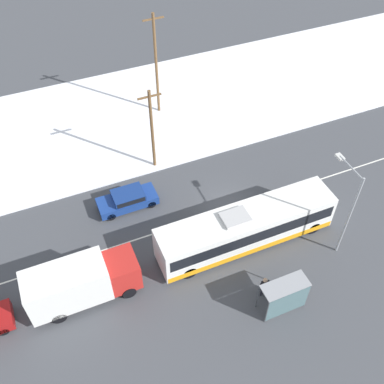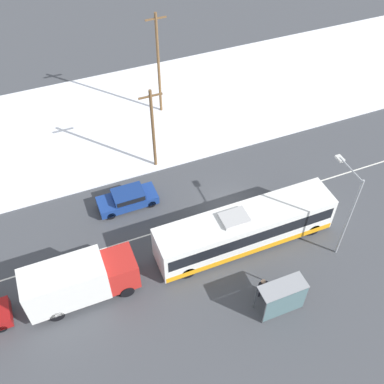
{
  "view_description": "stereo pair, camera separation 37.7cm",
  "coord_description": "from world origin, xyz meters",
  "px_view_note": "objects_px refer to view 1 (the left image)",
  "views": [
    {
      "loc": [
        -11.26,
        -19.29,
        25.22
      ],
      "look_at": [
        -2.44,
        1.49,
        1.4
      ],
      "focal_mm": 42.0,
      "sensor_mm": 36.0,
      "label": 1
    },
    {
      "loc": [
        -10.92,
        -19.43,
        25.22
      ],
      "look_at": [
        -2.44,
        1.49,
        1.4
      ],
      "focal_mm": 42.0,
      "sensor_mm": 36.0,
      "label": 2
    }
  ],
  "objects_px": {
    "city_bus": "(246,228)",
    "sedan_car": "(128,199)",
    "bus_shelter": "(286,295)",
    "streetlamp": "(348,201)",
    "utility_pole_snowlot": "(156,64)",
    "pedestrian_at_stop": "(264,285)",
    "box_truck": "(80,282)",
    "utility_pole_roadside": "(152,129)"
  },
  "relations": [
    {
      "from": "city_bus",
      "to": "sedan_car",
      "type": "height_order",
      "value": "city_bus"
    },
    {
      "from": "city_bus",
      "to": "bus_shelter",
      "type": "distance_m",
      "value": 5.62
    },
    {
      "from": "streetlamp",
      "to": "utility_pole_snowlot",
      "type": "height_order",
      "value": "utility_pole_snowlot"
    },
    {
      "from": "city_bus",
      "to": "utility_pole_snowlot",
      "type": "distance_m",
      "value": 16.97
    },
    {
      "from": "pedestrian_at_stop",
      "to": "city_bus",
      "type": "bearing_deg",
      "value": 78.11
    },
    {
      "from": "box_truck",
      "to": "utility_pole_snowlot",
      "type": "height_order",
      "value": "utility_pole_snowlot"
    },
    {
      "from": "city_bus",
      "to": "sedan_car",
      "type": "bearing_deg",
      "value": 135.24
    },
    {
      "from": "sedan_car",
      "to": "utility_pole_roadside",
      "type": "height_order",
      "value": "utility_pole_roadside"
    },
    {
      "from": "streetlamp",
      "to": "box_truck",
      "type": "bearing_deg",
      "value": 171.14
    },
    {
      "from": "utility_pole_snowlot",
      "to": "sedan_car",
      "type": "bearing_deg",
      "value": -121.15
    },
    {
      "from": "bus_shelter",
      "to": "streetlamp",
      "type": "height_order",
      "value": "streetlamp"
    },
    {
      "from": "box_truck",
      "to": "pedestrian_at_stop",
      "type": "relative_size",
      "value": 3.84
    },
    {
      "from": "city_bus",
      "to": "utility_pole_roadside",
      "type": "relative_size",
      "value": 1.73
    },
    {
      "from": "city_bus",
      "to": "utility_pole_roadside",
      "type": "bearing_deg",
      "value": 107.75
    },
    {
      "from": "box_truck",
      "to": "utility_pole_snowlot",
      "type": "xyz_separation_m",
      "value": [
        11.08,
        16.61,
        3.15
      ]
    },
    {
      "from": "sedan_car",
      "to": "pedestrian_at_stop",
      "type": "distance_m",
      "value": 11.95
    },
    {
      "from": "bus_shelter",
      "to": "utility_pole_snowlot",
      "type": "height_order",
      "value": "utility_pole_snowlot"
    },
    {
      "from": "city_bus",
      "to": "utility_pole_roadside",
      "type": "distance_m",
      "value": 10.5
    },
    {
      "from": "sedan_car",
      "to": "pedestrian_at_stop",
      "type": "relative_size",
      "value": 2.48
    },
    {
      "from": "box_truck",
      "to": "bus_shelter",
      "type": "bearing_deg",
      "value": -26.99
    },
    {
      "from": "city_bus",
      "to": "bus_shelter",
      "type": "height_order",
      "value": "city_bus"
    },
    {
      "from": "box_truck",
      "to": "utility_pole_snowlot",
      "type": "bearing_deg",
      "value": 56.31
    },
    {
      "from": "sedan_car",
      "to": "utility_pole_roadside",
      "type": "distance_m",
      "value": 5.63
    },
    {
      "from": "box_truck",
      "to": "utility_pole_roadside",
      "type": "xyz_separation_m",
      "value": [
        8.2,
        9.75,
        2.05
      ]
    },
    {
      "from": "city_bus",
      "to": "pedestrian_at_stop",
      "type": "distance_m",
      "value": 4.3
    },
    {
      "from": "box_truck",
      "to": "pedestrian_at_stop",
      "type": "bearing_deg",
      "value": -21.93
    },
    {
      "from": "box_truck",
      "to": "sedan_car",
      "type": "bearing_deg",
      "value": 52.52
    },
    {
      "from": "utility_pole_roadside",
      "to": "utility_pole_snowlot",
      "type": "height_order",
      "value": "utility_pole_snowlot"
    },
    {
      "from": "utility_pole_roadside",
      "to": "utility_pole_snowlot",
      "type": "xyz_separation_m",
      "value": [
        2.88,
        6.86,
        1.1
      ]
    },
    {
      "from": "box_truck",
      "to": "sedan_car",
      "type": "xyz_separation_m",
      "value": [
        4.88,
        6.37,
        -0.99
      ]
    },
    {
      "from": "sedan_car",
      "to": "utility_pole_snowlot",
      "type": "height_order",
      "value": "utility_pole_snowlot"
    },
    {
      "from": "box_truck",
      "to": "city_bus",
      "type": "bearing_deg",
      "value": -0.09
    },
    {
      "from": "utility_pole_snowlot",
      "to": "box_truck",
      "type": "bearing_deg",
      "value": -123.69
    },
    {
      "from": "sedan_car",
      "to": "bus_shelter",
      "type": "distance_m",
      "value": 13.52
    },
    {
      "from": "box_truck",
      "to": "bus_shelter",
      "type": "relative_size",
      "value": 2.36
    },
    {
      "from": "streetlamp",
      "to": "utility_pole_roadside",
      "type": "xyz_separation_m",
      "value": [
        -8.63,
        12.38,
        -0.65
      ]
    },
    {
      "from": "box_truck",
      "to": "pedestrian_at_stop",
      "type": "xyz_separation_m",
      "value": [
        10.44,
        -4.2,
        -0.66
      ]
    },
    {
      "from": "streetlamp",
      "to": "utility_pole_roadside",
      "type": "distance_m",
      "value": 15.1
    },
    {
      "from": "box_truck",
      "to": "bus_shelter",
      "type": "xyz_separation_m",
      "value": [
        11.05,
        -5.63,
        -0.07
      ]
    },
    {
      "from": "city_bus",
      "to": "streetlamp",
      "type": "relative_size",
      "value": 1.79
    },
    {
      "from": "city_bus",
      "to": "streetlamp",
      "type": "bearing_deg",
      "value": -25.34
    },
    {
      "from": "bus_shelter",
      "to": "utility_pole_roadside",
      "type": "bearing_deg",
      "value": 100.5
    }
  ]
}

